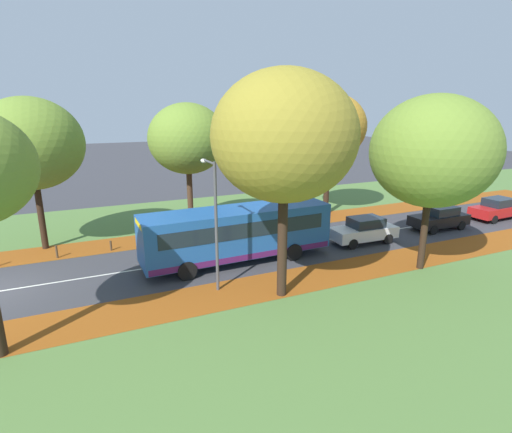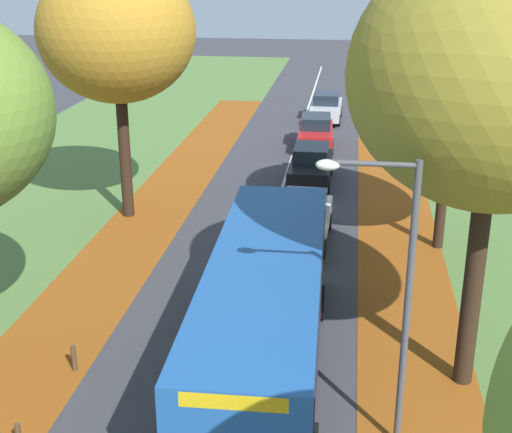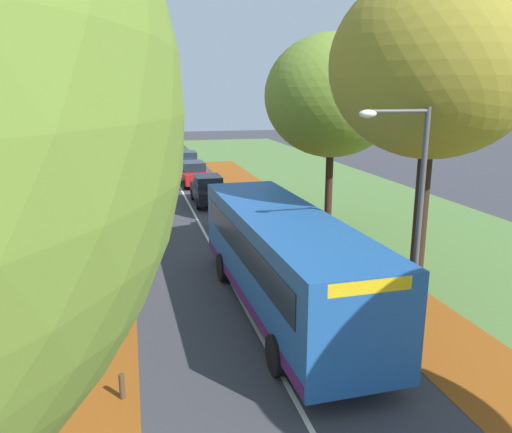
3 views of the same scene
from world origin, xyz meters
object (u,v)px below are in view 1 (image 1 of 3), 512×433
at_px(tree_right_mid, 433,152).
at_px(bollard_fourth, 111,246).
at_px(car_black_following, 439,218).
at_px(bollard_fifth, 160,240).
at_px(bollard_third, 57,252).
at_px(bollard_sixth, 205,233).
at_px(bus, 237,232).
at_px(streetlamp_right, 214,211).
at_px(tree_left_near, 187,139).
at_px(tree_right_near, 284,137).
at_px(car_white_lead, 364,230).
at_px(tree_left_mid, 329,127).
at_px(car_red_third_in_line, 496,209).
at_px(tree_left_nearest, 30,144).

distance_m(tree_right_mid, bollard_fourth, 18.47).
bearing_deg(car_black_following, bollard_fifth, -104.32).
distance_m(bollard_third, bollard_sixth, 8.68).
relative_size(bus, car_black_following, 2.48).
height_order(bollard_fifth, streetlamp_right, streetlamp_right).
relative_size(tree_left_near, bollard_fourth, 13.94).
bearing_deg(bollard_fifth, streetlamp_right, 9.53).
bearing_deg(tree_right_mid, bollard_fourth, -122.72).
height_order(tree_right_near, car_white_lead, tree_right_near).
height_order(streetlamp_right, bus, streetlamp_right).
bearing_deg(bus, bollard_fifth, -143.64).
xyz_separation_m(tree_left_mid, car_white_lead, (6.75, -1.66, -5.98)).
xyz_separation_m(bollard_fifth, car_white_lead, (4.86, 11.76, 0.52)).
height_order(tree_left_mid, tree_right_near, tree_right_near).
bearing_deg(tree_left_near, car_black_following, 65.42).
bearing_deg(tree_right_near, tree_right_mid, 88.23).
height_order(tree_left_mid, bus, tree_left_mid).
relative_size(bollard_third, car_black_following, 0.17).
height_order(bollard_fourth, car_white_lead, car_white_lead).
height_order(car_white_lead, car_red_third_in_line, same).
relative_size(tree_left_near, car_black_following, 2.03).
xyz_separation_m(tree_left_near, streetlamp_right, (9.73, -1.45, -2.46)).
height_order(tree_right_mid, bollard_fourth, tree_right_mid).
bearing_deg(car_black_following, tree_right_mid, -54.11).
bearing_deg(car_white_lead, bollard_sixth, -118.50).
xyz_separation_m(tree_right_near, car_black_following, (-4.49, 14.70, -6.27)).
relative_size(tree_left_nearest, tree_right_mid, 0.99).
bearing_deg(car_white_lead, bollard_third, -105.54).
bearing_deg(tree_right_near, bollard_sixth, -174.93).
bearing_deg(tree_left_mid, car_red_third_in_line, 59.58).
bearing_deg(bus, car_white_lead, 88.05).
distance_m(tree_right_near, bollard_fifth, 12.01).
bearing_deg(tree_left_nearest, tree_right_mid, 57.88).
xyz_separation_m(bollard_fourth, car_black_following, (4.73, 21.30, 0.51)).
bearing_deg(bollard_fifth, tree_left_mid, 98.02).
bearing_deg(tree_right_mid, bollard_fifth, -128.54).
height_order(bollard_third, car_black_following, car_black_following).
bearing_deg(car_black_following, bollard_fourth, -102.52).
xyz_separation_m(bollard_third, bollard_fourth, (-0.02, 2.89, -0.06)).
distance_m(bollard_sixth, streetlamp_right, 8.12).
bearing_deg(bollard_sixth, bollard_fifth, -90.90).
distance_m(tree_right_near, bollard_fourth, 13.21).
xyz_separation_m(bollard_third, bollard_sixth, (0.06, 8.68, -0.03)).
xyz_separation_m(tree_right_near, bus, (-4.61, -0.33, -5.38)).
bearing_deg(car_white_lead, bollard_fourth, -108.47).
distance_m(bollard_fifth, car_white_lead, 12.74).
bearing_deg(tree_left_nearest, tree_left_mid, 89.50).
bearing_deg(bus, tree_left_mid, 122.77).
xyz_separation_m(tree_left_near, bollard_third, (2.49, -8.45, -5.83)).
distance_m(bollard_third, bus, 10.33).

